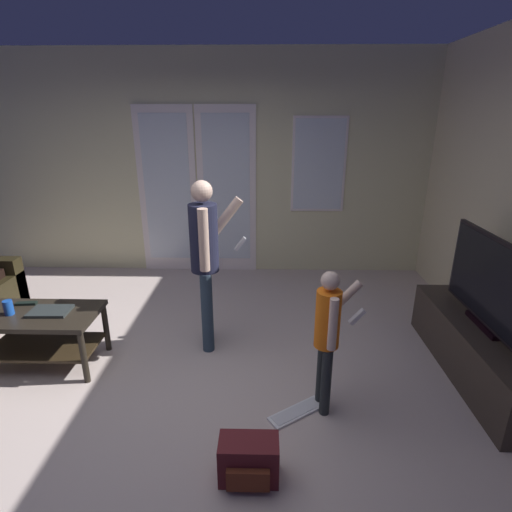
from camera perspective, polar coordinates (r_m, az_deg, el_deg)
ground_plane at (r=3.32m, az=-13.36°, el=-19.16°), size 5.85×5.47×0.02m
wall_back_with_doors at (r=5.28m, az=-7.11°, el=12.26°), size 5.85×0.09×2.83m
coffee_table at (r=3.83m, az=-28.45°, el=-8.98°), size 0.96×0.53×0.49m
tv_stand at (r=3.79m, az=29.14°, el=-11.78°), size 0.45×1.65×0.44m
flat_screen_tv at (r=3.55m, az=30.66°, el=-3.50°), size 0.08×1.22×0.73m
person_adult at (r=3.45m, az=-7.21°, el=0.55°), size 0.48×0.46×1.54m
person_child at (r=2.81m, az=10.30°, el=-10.40°), size 0.38×0.32×1.08m
backpack at (r=2.61m, az=-1.04°, el=-27.23°), size 0.35×0.23×0.27m
loose_keyboard at (r=3.10m, az=5.86°, el=-21.32°), size 0.44×0.36×0.02m
laptop_closed at (r=3.73m, az=-27.38°, el=-7.03°), size 0.32×0.22×0.02m
cup_by_laptop at (r=3.84m, az=-31.92°, el=-6.29°), size 0.07×0.07×0.12m
tv_remote_black at (r=3.98m, az=-30.02°, el=-5.90°), size 0.17×0.07×0.02m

